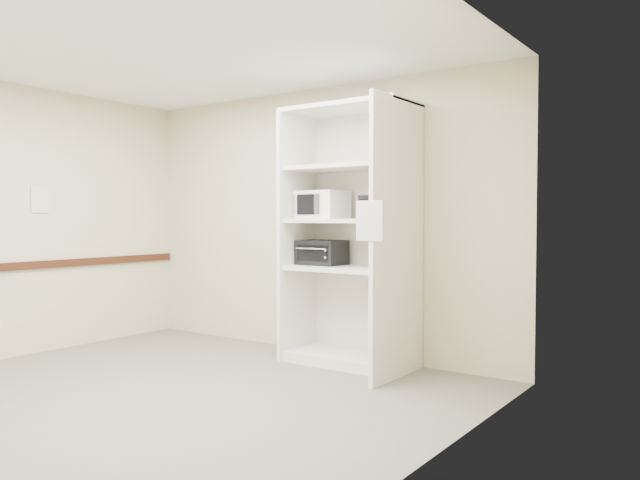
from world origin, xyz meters
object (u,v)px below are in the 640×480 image
Objects in this scene: shelving_unit at (354,244)px; microwave at (322,205)px; toaster_oven_upper at (383,207)px; toaster_oven_lower at (322,252)px.

shelving_unit reaches higher than microwave.
shelving_unit reaches higher than toaster_oven_upper.
shelving_unit is 5.38× the size of microwave.
microwave is at bearing -178.47° from toaster_oven_upper.
shelving_unit is 0.41m from toaster_oven_lower.
shelving_unit is 6.63× the size of toaster_oven_upper.
toaster_oven_upper reaches higher than toaster_oven_lower.
microwave is at bearing 175.55° from shelving_unit.
toaster_oven_upper is (0.33, -0.03, 0.34)m from shelving_unit.
toaster_oven_lower is at bearing 172.97° from shelving_unit.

